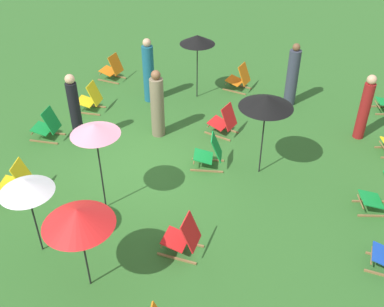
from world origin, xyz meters
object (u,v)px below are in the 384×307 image
at_px(deckchair_2, 224,121).
at_px(person_0, 75,110).
at_px(umbrella_2, 95,130).
at_px(umbrella_1, 26,186).
at_px(deckchair_6, 17,181).
at_px(deckchair_12, 112,69).
at_px(umbrella_3, 197,40).
at_px(deckchair_1, 90,99).
at_px(deckchair_7, 183,237).
at_px(deckchair_3, 47,126).
at_px(person_2, 149,72).
at_px(person_4, 157,106).
at_px(umbrella_0, 266,102).
at_px(deckchair_11, 239,79).
at_px(deckchair_0, 380,196).
at_px(deckchair_10, 210,153).
at_px(person_1, 292,77).
at_px(person_3, 365,108).
at_px(umbrella_4, 78,217).

height_order(deckchair_2, person_0, person_0).
bearing_deg(umbrella_2, umbrella_1, -24.08).
relative_size(deckchair_6, deckchair_12, 1.01).
bearing_deg(deckchair_12, deckchair_6, 11.69).
height_order(deckchair_6, umbrella_3, umbrella_3).
height_order(deckchair_1, deckchair_7, same).
height_order(deckchair_3, umbrella_1, umbrella_1).
relative_size(deckchair_7, person_2, 0.45).
bearing_deg(deckchair_12, person_4, 50.59).
bearing_deg(umbrella_0, person_4, -107.66).
distance_m(deckchair_2, umbrella_0, 2.29).
height_order(deckchair_3, umbrella_2, umbrella_2).
xyz_separation_m(umbrella_3, person_4, (2.27, -0.40, -0.91)).
relative_size(deckchair_1, deckchair_7, 1.00).
height_order(deckchair_6, umbrella_0, umbrella_0).
relative_size(deckchair_3, deckchair_11, 0.98).
bearing_deg(deckchair_0, umbrella_3, -142.03).
bearing_deg(umbrella_3, deckchair_10, 20.29).
relative_size(person_1, person_2, 0.97).
bearing_deg(umbrella_3, person_4, -10.11).
bearing_deg(deckchair_3, umbrella_0, 86.58).
bearing_deg(person_1, umbrella_1, 57.32).
xyz_separation_m(umbrella_1, person_0, (-3.50, -1.04, -0.62)).
xyz_separation_m(deckchair_10, umbrella_3, (-3.25, -1.20, 1.38)).
xyz_separation_m(deckchair_10, person_0, (-0.12, -3.41, 0.53)).
xyz_separation_m(deckchair_0, umbrella_1, (2.87, -6.04, 1.15)).
bearing_deg(umbrella_1, deckchair_0, 115.40).
height_order(deckchair_10, umbrella_2, umbrella_2).
bearing_deg(deckchair_6, umbrella_1, 34.00).
height_order(deckchair_0, person_1, person_1).
distance_m(deckchair_0, deckchair_6, 7.49).
distance_m(umbrella_1, person_1, 7.95).
height_order(deckchair_1, person_2, person_2).
height_order(deckchair_0, deckchair_6, same).
distance_m(deckchair_6, deckchair_10, 4.22).
xyz_separation_m(umbrella_0, person_1, (-3.45, 0.32, -0.97)).
distance_m(deckchair_1, person_3, 7.21).
relative_size(deckchair_7, umbrella_1, 0.51).
height_order(deckchair_2, deckchair_12, same).
bearing_deg(deckchair_1, deckchair_2, 83.72).
xyz_separation_m(deckchair_6, umbrella_1, (1.27, 1.29, 1.15)).
distance_m(deckchair_0, umbrella_4, 5.98).
bearing_deg(umbrella_0, deckchair_6, -65.13).
bearing_deg(person_2, deckchair_11, -121.60).
bearing_deg(umbrella_0, deckchair_1, -107.09).
bearing_deg(deckchair_12, deckchair_10, 55.94).
xyz_separation_m(deckchair_11, person_2, (1.35, -2.37, 0.52)).
height_order(deckchair_7, umbrella_2, umbrella_2).
bearing_deg(deckchair_11, person_0, -27.27).
bearing_deg(umbrella_4, deckchair_11, 172.36).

